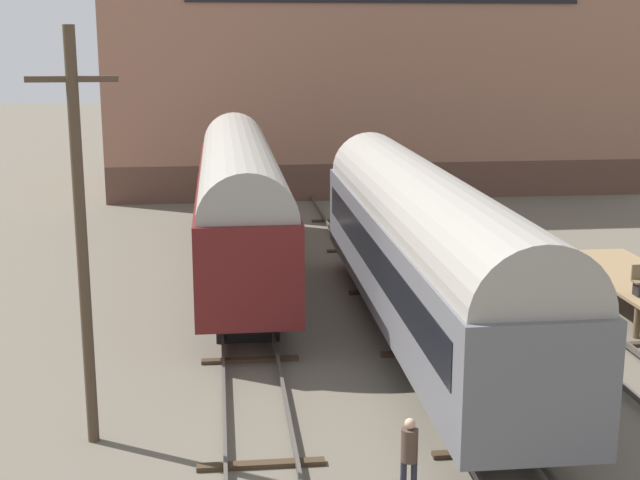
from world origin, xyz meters
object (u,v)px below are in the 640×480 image
at_px(utility_pole, 81,236).
at_px(train_car_grey, 424,246).
at_px(person_worker, 409,451).
at_px(train_car_maroon, 240,196).

bearing_deg(utility_pole, train_car_grey, 31.49).
xyz_separation_m(train_car_grey, person_worker, (-2.15, -8.33, -1.91)).
distance_m(train_car_grey, utility_pole, 9.96).
relative_size(train_car_grey, person_worker, 11.41).
bearing_deg(train_car_maroon, utility_pole, -105.03).
bearing_deg(utility_pole, train_car_maroon, 74.97).
bearing_deg(person_worker, utility_pole, 152.85).
xyz_separation_m(person_worker, utility_pole, (-6.23, 3.19, 3.56)).
bearing_deg(train_car_grey, person_worker, -104.47).
xyz_separation_m(train_car_maroon, person_worker, (2.70, -16.33, -1.98)).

